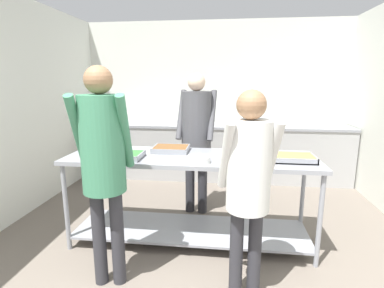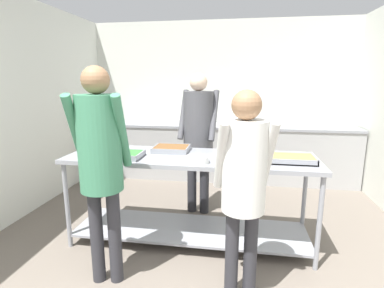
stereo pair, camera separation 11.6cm
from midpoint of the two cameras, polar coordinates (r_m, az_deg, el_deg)
name	(u,v)px [view 1 (the left image)]	position (r m, az deg, el deg)	size (l,w,h in m)	color
wall_rear	(215,99)	(5.37, 3.69, 8.53)	(4.60, 0.06, 2.65)	silver
wall_left	(8,109)	(4.09, -32.39, 5.57)	(0.06, 4.52, 2.65)	silver
back_counter	(213,151)	(5.13, 3.30, -1.36)	(4.44, 0.65, 0.93)	#A8A8A8
serving_counter	(191,184)	(3.07, -1.32, -7.66)	(2.47, 0.74, 0.92)	gray
broccoli_bowl	(95,146)	(3.37, -18.90, -0.46)	(0.26, 0.26, 0.13)	#3D668C
serving_tray_greens	(120,156)	(2.99, -14.55, -2.15)	(0.42, 0.29, 0.05)	gray
serving_tray_vegetables	(171,149)	(3.17, -5.06, -0.98)	(0.37, 0.31, 0.05)	gray
plate_stack	(198,159)	(2.73, 0.00, -2.97)	(0.22, 0.22, 0.06)	white
sauce_pan	(236,154)	(2.92, 7.34, -1.91)	(0.40, 0.26, 0.07)	gray
serving_tray_roast	(288,158)	(2.93, 16.70, -2.53)	(0.49, 0.30, 0.05)	gray
guest_serving_left	(249,174)	(2.20, 9.25, -5.67)	(0.47, 0.38, 1.59)	#2D2D33
guest_serving_right	(103,154)	(2.40, -17.91, -1.91)	(0.47, 0.39, 1.76)	#2D2D33
cook_behind_counter	(196,129)	(3.64, -0.07, 2.89)	(0.49, 0.38, 1.74)	#2D2D33
water_bottle	(244,118)	(4.97, 9.17, 4.93)	(0.06, 0.06, 0.27)	silver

